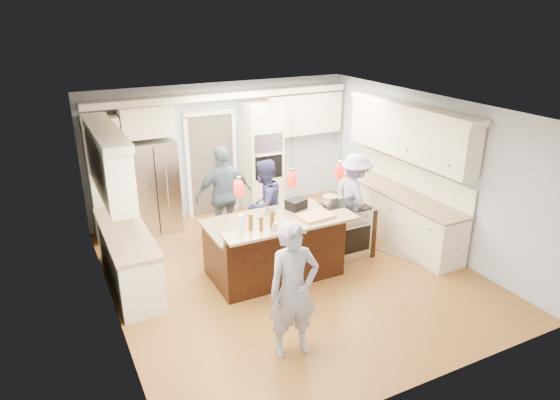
# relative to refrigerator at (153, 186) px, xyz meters

# --- Properties ---
(ground_plane) EXTENTS (6.00, 6.00, 0.00)m
(ground_plane) POSITION_rel_refrigerator_xyz_m (1.55, -2.64, -0.90)
(ground_plane) COLOR #A9752E
(ground_plane) RESTS_ON ground
(room_shell) EXTENTS (5.54, 6.04, 2.72)m
(room_shell) POSITION_rel_refrigerator_xyz_m (1.55, -2.64, 0.92)
(room_shell) COLOR #B2BCC6
(room_shell) RESTS_ON ground
(refrigerator) EXTENTS (0.90, 0.70, 1.80)m
(refrigerator) POSITION_rel_refrigerator_xyz_m (0.00, 0.00, 0.00)
(refrigerator) COLOR #B7B7BC
(refrigerator) RESTS_ON ground
(oven_column) EXTENTS (0.72, 0.69, 2.30)m
(oven_column) POSITION_rel_refrigerator_xyz_m (2.30, 0.03, 0.25)
(oven_column) COLOR #F5ECC7
(oven_column) RESTS_ON ground
(back_upper_cabinets) EXTENTS (5.30, 0.61, 2.54)m
(back_upper_cabinets) POSITION_rel_refrigerator_xyz_m (0.80, 0.12, 0.77)
(back_upper_cabinets) COLOR #F5ECC7
(back_upper_cabinets) RESTS_ON ground
(right_counter_run) EXTENTS (0.64, 3.10, 2.51)m
(right_counter_run) POSITION_rel_refrigerator_xyz_m (3.99, -2.34, 0.16)
(right_counter_run) COLOR #F5ECC7
(right_counter_run) RESTS_ON ground
(left_cabinets) EXTENTS (0.64, 2.30, 2.51)m
(left_cabinets) POSITION_rel_refrigerator_xyz_m (-0.89, -1.84, 0.16)
(left_cabinets) COLOR #F5ECC7
(left_cabinets) RESTS_ON ground
(kitchen_island) EXTENTS (2.10, 1.46, 1.12)m
(kitchen_island) POSITION_rel_refrigerator_xyz_m (1.30, -2.57, -0.41)
(kitchen_island) COLOR black
(kitchen_island) RESTS_ON ground
(island_range) EXTENTS (0.82, 0.71, 0.92)m
(island_range) POSITION_rel_refrigerator_xyz_m (2.71, -2.49, -0.44)
(island_range) COLOR #B7B7BC
(island_range) RESTS_ON ground
(pendant_lights) EXTENTS (1.75, 0.15, 1.03)m
(pendant_lights) POSITION_rel_refrigerator_xyz_m (1.30, -3.15, 0.90)
(pendant_lights) COLOR black
(pendant_lights) RESTS_ON ground
(person_bar_end) EXTENTS (0.69, 0.49, 1.76)m
(person_bar_end) POSITION_rel_refrigerator_xyz_m (0.65, -4.44, -0.02)
(person_bar_end) COLOR gray
(person_bar_end) RESTS_ON ground
(person_far_left) EXTENTS (0.98, 0.90, 1.64)m
(person_far_left) POSITION_rel_refrigerator_xyz_m (1.58, -1.62, -0.08)
(person_far_left) COLOR navy
(person_far_left) RESTS_ON ground
(person_far_right) EXTENTS (1.06, 0.45, 1.81)m
(person_far_right) POSITION_rel_refrigerator_xyz_m (1.05, -1.04, 0.00)
(person_far_right) COLOR slate
(person_far_right) RESTS_ON ground
(person_range_side) EXTENTS (0.71, 1.11, 1.63)m
(person_range_side) POSITION_rel_refrigerator_xyz_m (3.25, -1.98, -0.09)
(person_range_side) COLOR #9C8FC1
(person_range_side) RESTS_ON ground
(floor_rug) EXTENTS (0.81, 0.98, 0.01)m
(floor_rug) POSITION_rel_refrigerator_xyz_m (3.72, -2.92, -0.89)
(floor_rug) COLOR olive
(floor_rug) RESTS_ON ground
(water_bottle) EXTENTS (0.07, 0.07, 0.31)m
(water_bottle) POSITION_rel_refrigerator_xyz_m (0.51, -3.18, 0.37)
(water_bottle) COLOR silver
(water_bottle) RESTS_ON kitchen_island
(beer_bottle_a) EXTENTS (0.08, 0.08, 0.25)m
(beer_bottle_a) POSITION_rel_refrigerator_xyz_m (0.69, -3.08, 0.34)
(beer_bottle_a) COLOR #4F320E
(beer_bottle_a) RESTS_ON kitchen_island
(beer_bottle_b) EXTENTS (0.09, 0.09, 0.26)m
(beer_bottle_b) POSITION_rel_refrigerator_xyz_m (0.99, -3.16, 0.35)
(beer_bottle_b) COLOR #4F320E
(beer_bottle_b) RESTS_ON kitchen_island
(beer_bottle_c) EXTENTS (0.06, 0.06, 0.22)m
(beer_bottle_c) POSITION_rel_refrigerator_xyz_m (0.81, -3.17, 0.33)
(beer_bottle_c) COLOR #4F320E
(beer_bottle_c) RESTS_ON kitchen_island
(drink_can) EXTENTS (0.09, 0.09, 0.13)m
(drink_can) POSITION_rel_refrigerator_xyz_m (0.97, -3.28, 0.28)
(drink_can) COLOR #B7B7BC
(drink_can) RESTS_ON kitchen_island
(cutting_board) EXTENTS (0.54, 0.41, 0.04)m
(cutting_board) POSITION_rel_refrigerator_xyz_m (1.74, -3.11, 0.24)
(cutting_board) COLOR tan
(cutting_board) RESTS_ON kitchen_island
(pot_large) EXTENTS (0.26, 0.26, 0.15)m
(pot_large) POSITION_rel_refrigerator_xyz_m (2.49, -2.33, 0.10)
(pot_large) COLOR #B7B7BC
(pot_large) RESTS_ON island_range
(pot_small) EXTENTS (0.18, 0.18, 0.09)m
(pot_small) POSITION_rel_refrigerator_xyz_m (2.86, -2.63, 0.07)
(pot_small) COLOR #B7B7BC
(pot_small) RESTS_ON island_range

